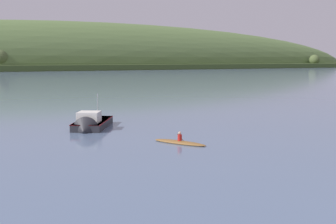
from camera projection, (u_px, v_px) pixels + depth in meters
far_shoreline_hill at (87, 69)px, 260.89m from camera, size 588.79×113.08×60.45m
fishing_boat_moored at (91, 125)px, 36.56m from camera, size 5.01×6.74×3.93m
canoe_with_paddler at (180, 142)px, 30.15m from camera, size 3.23×4.08×1.02m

